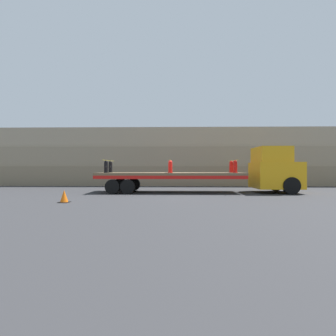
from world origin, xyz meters
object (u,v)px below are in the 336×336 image
(fire_hydrant_black_near_0, at_px, (106,167))
(fire_hydrant_red_near_2, at_px, (235,167))
(fire_hydrant_red_far_2, at_px, (231,167))
(traffic_cone, at_px, (64,196))
(fire_hydrant_black_far_0, at_px, (110,167))
(truck_cab, at_px, (276,170))
(fire_hydrant_red_far_1, at_px, (171,167))
(flatbed_trailer, at_px, (162,176))
(fire_hydrant_red_near_1, at_px, (170,167))

(fire_hydrant_black_near_0, bearing_deg, fire_hydrant_red_near_2, 0.00)
(fire_hydrant_red_near_2, distance_m, fire_hydrant_red_far_2, 1.11)
(fire_hydrant_red_near_2, height_order, traffic_cone, fire_hydrant_red_near_2)
(fire_hydrant_black_far_0, relative_size, traffic_cone, 1.36)
(fire_hydrant_black_far_0, xyz_separation_m, traffic_cone, (-0.70, -5.59, -1.34))
(fire_hydrant_black_near_0, xyz_separation_m, fire_hydrant_red_near_2, (7.90, 0.00, 0.00))
(truck_cab, bearing_deg, fire_hydrant_black_near_0, -177.01)
(fire_hydrant_black_far_0, bearing_deg, fire_hydrant_red_near_2, -7.97)
(fire_hydrant_black_far_0, bearing_deg, fire_hydrant_black_near_0, -90.00)
(fire_hydrant_red_far_1, bearing_deg, flatbed_trailer, -134.85)
(flatbed_trailer, distance_m, fire_hydrant_black_near_0, 3.50)
(truck_cab, xyz_separation_m, flatbed_trailer, (-7.17, 0.00, -0.38))
(fire_hydrant_black_near_0, bearing_deg, flatbed_trailer, 9.23)
(fire_hydrant_black_near_0, bearing_deg, fire_hydrant_red_near_1, 0.00)
(fire_hydrant_black_far_0, height_order, fire_hydrant_red_far_2, same)
(truck_cab, distance_m, fire_hydrant_black_near_0, 10.58)
(fire_hydrant_red_near_1, xyz_separation_m, fire_hydrant_red_near_2, (3.95, 0.00, 0.00))
(fire_hydrant_red_near_1, xyz_separation_m, fire_hydrant_red_far_1, (0.00, 1.11, 0.00))
(fire_hydrant_red_near_1, relative_size, fire_hydrant_red_far_2, 1.00)
(truck_cab, height_order, fire_hydrant_red_far_1, truck_cab)
(fire_hydrant_red_near_2, relative_size, fire_hydrant_red_far_2, 1.00)
(flatbed_trailer, relative_size, fire_hydrant_black_near_0, 11.95)
(fire_hydrant_black_near_0, bearing_deg, fire_hydrant_black_far_0, 90.00)
(fire_hydrant_red_near_1, distance_m, fire_hydrant_red_far_1, 1.11)
(fire_hydrant_red_far_2, distance_m, traffic_cone, 10.34)
(fire_hydrant_red_near_1, height_order, fire_hydrant_red_near_2, same)
(truck_cab, relative_size, fire_hydrant_red_near_2, 3.73)
(truck_cab, height_order, fire_hydrant_black_far_0, truck_cab)
(fire_hydrant_red_near_2, height_order, fire_hydrant_red_far_2, same)
(traffic_cone, bearing_deg, fire_hydrant_red_near_2, 27.51)
(truck_cab, distance_m, fire_hydrant_red_far_1, 6.64)
(truck_cab, distance_m, fire_hydrant_red_near_2, 2.73)
(flatbed_trailer, height_order, fire_hydrant_red_near_2, fire_hydrant_red_near_2)
(fire_hydrant_black_near_0, distance_m, fire_hydrant_red_near_1, 3.95)
(flatbed_trailer, height_order, fire_hydrant_red_far_1, fire_hydrant_red_far_1)
(fire_hydrant_black_near_0, distance_m, fire_hydrant_red_far_2, 7.98)
(flatbed_trailer, relative_size, fire_hydrant_red_near_1, 11.95)
(fire_hydrant_black_near_0, height_order, fire_hydrant_black_far_0, same)
(truck_cab, bearing_deg, fire_hydrant_red_far_2, 168.30)
(fire_hydrant_black_far_0, bearing_deg, flatbed_trailer, -9.23)
(fire_hydrant_red_near_1, xyz_separation_m, fire_hydrant_red_far_2, (3.95, 1.11, 0.00))
(fire_hydrant_red_far_2, bearing_deg, fire_hydrant_black_near_0, -172.03)
(truck_cab, xyz_separation_m, fire_hydrant_black_far_0, (-10.57, 0.55, 0.21))
(flatbed_trailer, distance_m, traffic_cone, 6.54)
(truck_cab, height_order, fire_hydrant_red_near_2, truck_cab)
(flatbed_trailer, bearing_deg, truck_cab, 0.00)
(traffic_cone, bearing_deg, fire_hydrant_red_far_1, 50.20)
(flatbed_trailer, bearing_deg, fire_hydrant_black_far_0, 170.77)
(fire_hydrant_red_far_1, height_order, fire_hydrant_red_far_2, same)
(truck_cab, distance_m, fire_hydrant_red_near_1, 6.64)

